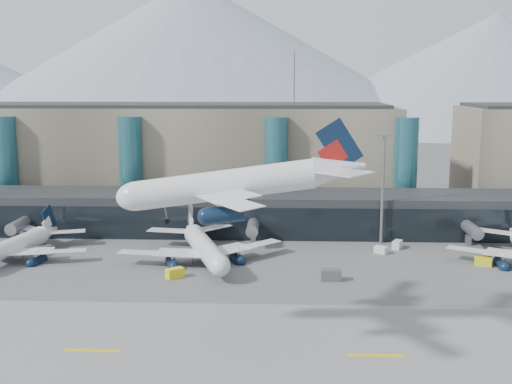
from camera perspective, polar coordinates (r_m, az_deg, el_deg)
ground at (r=106.62m, az=-1.41°, el=-10.85°), size 900.00×900.00×0.00m
runway_strip at (r=92.77m, az=-2.04°, el=-14.12°), size 400.00×40.00×0.04m
runway_markings at (r=92.76m, az=-2.04°, el=-14.10°), size 128.00×1.00×0.02m
concourse at (r=160.72m, az=-0.08°, el=-1.86°), size 170.00×27.00×10.00m
terminal_main at (r=193.39m, az=-7.10°, el=3.21°), size 130.00×30.00×31.00m
teal_towers at (r=176.43m, az=-4.72°, el=2.14°), size 116.40×19.40×46.00m
mountain_ridge at (r=479.61m, az=3.53°, el=10.86°), size 910.00×400.00×110.00m
lightmast_mid at (r=151.11m, az=11.21°, el=0.83°), size 3.00×1.20×25.60m
hero_jet at (r=89.28m, az=-0.59°, el=1.53°), size 35.50×36.86×11.87m
jet_parked_left at (r=147.28m, az=-20.29°, el=-3.96°), size 32.38×33.19×10.68m
jet_parked_mid at (r=137.09m, az=-4.86°, el=-4.15°), size 35.34×37.37×12.00m
veh_a at (r=148.28m, az=-20.10°, el=-5.13°), size 3.31×2.48×1.65m
veh_b at (r=149.63m, az=-4.68°, el=-4.44°), size 2.29×3.01×1.54m
veh_c at (r=124.26m, az=6.70°, el=-7.34°), size 3.83×2.03×2.13m
veh_d at (r=149.73m, az=12.45°, el=-4.58°), size 2.86×3.56×1.79m
veh_e at (r=140.90m, az=19.53°, el=-5.82°), size 3.75×2.75×1.90m
veh_g at (r=144.82m, az=11.04°, el=-5.07°), size 3.13×2.94×1.59m
veh_h at (r=126.10m, az=-7.22°, el=-7.15°), size 3.79×3.53×1.89m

